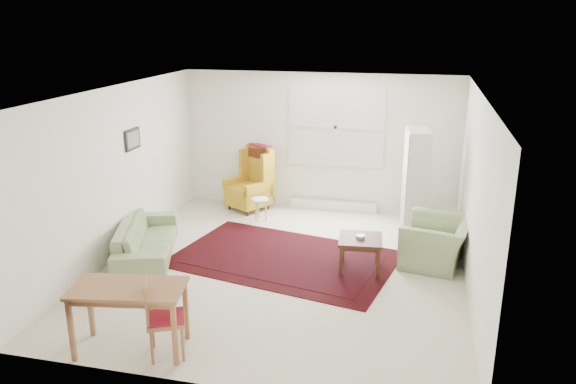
% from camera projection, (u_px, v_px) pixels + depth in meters
% --- Properties ---
extents(room, '(5.04, 5.54, 2.51)m').
position_uv_depth(room, '(288.00, 180.00, 7.81)').
color(room, beige).
rests_on(room, ground).
extents(rug, '(3.50, 2.62, 0.03)m').
position_uv_depth(rug, '(284.00, 258.00, 8.30)').
color(rug, black).
rests_on(rug, ground).
extents(sofa, '(1.32, 2.03, 0.76)m').
position_uv_depth(sofa, '(146.00, 233.00, 8.27)').
color(sofa, '#829865').
rests_on(sofa, ground).
extents(armchair, '(1.07, 1.17, 0.80)m').
position_uv_depth(armchair, '(436.00, 238.00, 8.04)').
color(armchair, '#829865').
rests_on(armchair, ground).
extents(wingback_chair, '(0.96, 0.97, 1.18)m').
position_uv_depth(wingback_chair, '(248.00, 179.00, 10.28)').
color(wingback_chair, gold).
rests_on(wingback_chair, ground).
extents(coffee_table, '(0.65, 0.65, 0.49)m').
position_uv_depth(coffee_table, '(360.00, 254.00, 7.88)').
color(coffee_table, '#3D1D12').
rests_on(coffee_table, ground).
extents(stool, '(0.32, 0.32, 0.40)m').
position_uv_depth(stool, '(260.00, 209.00, 9.83)').
color(stool, white).
rests_on(stool, ground).
extents(cabinet, '(0.44, 0.73, 1.72)m').
position_uv_depth(cabinet, '(416.00, 182.00, 9.14)').
color(cabinet, silver).
rests_on(cabinet, ground).
extents(desk, '(1.26, 0.78, 0.74)m').
position_uv_depth(desk, '(130.00, 318.00, 5.94)').
color(desk, '#9E683F').
rests_on(desk, ground).
extents(desk_chair, '(0.51, 0.51, 0.88)m').
position_uv_depth(desk_chair, '(166.00, 317.00, 5.83)').
color(desk_chair, '#9E683F').
rests_on(desk_chair, ground).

